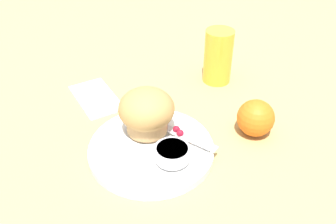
{
  "coord_description": "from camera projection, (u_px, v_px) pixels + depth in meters",
  "views": [
    {
      "loc": [
        0.43,
        -0.22,
        0.44
      ],
      "look_at": [
        -0.02,
        0.05,
        0.06
      ],
      "focal_mm": 40.0,
      "sensor_mm": 36.0,
      "label": 1
    }
  ],
  "objects": [
    {
      "name": "ground_plane",
      "position": [
        151.0,
        153.0,
        0.65
      ],
      "size": [
        3.0,
        3.0,
        0.0
      ],
      "primitive_type": "plane",
      "color": "tan"
    },
    {
      "name": "plate",
      "position": [
        150.0,
        148.0,
        0.65
      ],
      "size": [
        0.22,
        0.22,
        0.02
      ],
      "color": "white",
      "rests_on": "ground_plane"
    },
    {
      "name": "muffin",
      "position": [
        147.0,
        112.0,
        0.65
      ],
      "size": [
        0.1,
        0.1,
        0.08
      ],
      "color": "tan",
      "rests_on": "plate"
    },
    {
      "name": "cream_ramekin",
      "position": [
        172.0,
        153.0,
        0.6
      ],
      "size": [
        0.06,
        0.06,
        0.02
      ],
      "color": "silver",
      "rests_on": "plate"
    },
    {
      "name": "berry_pair",
      "position": [
        178.0,
        131.0,
        0.66
      ],
      "size": [
        0.03,
        0.01,
        0.01
      ],
      "color": "maroon",
      "rests_on": "plate"
    },
    {
      "name": "butter_knife",
      "position": [
        173.0,
        131.0,
        0.66
      ],
      "size": [
        0.16,
        0.09,
        0.0
      ],
      "rotation": [
        0.0,
        0.0,
        0.43
      ],
      "color": "silver",
      "rests_on": "plate"
    },
    {
      "name": "orange_fruit",
      "position": [
        256.0,
        118.0,
        0.68
      ],
      "size": [
        0.07,
        0.07,
        0.07
      ],
      "color": "orange",
      "rests_on": "ground_plane"
    },
    {
      "name": "juice_glass",
      "position": [
        218.0,
        56.0,
        0.81
      ],
      "size": [
        0.06,
        0.06,
        0.12
      ],
      "color": "gold",
      "rests_on": "ground_plane"
    },
    {
      "name": "folded_napkin",
      "position": [
        96.0,
        97.0,
        0.78
      ],
      "size": [
        0.14,
        0.07,
        0.01
      ],
      "color": "white",
      "rests_on": "ground_plane"
    }
  ]
}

